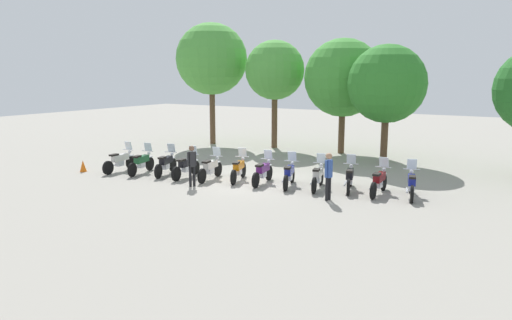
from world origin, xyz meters
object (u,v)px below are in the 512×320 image
at_px(motorcycle_5, 239,169).
at_px(tree_0, 212,59).
at_px(motorcycle_11, 411,184).
at_px(tree_1, 275,71).
at_px(motorcycle_2, 166,164).
at_px(motorcycle_7, 289,174).
at_px(motorcycle_10, 379,181).
at_px(traffic_cone, 83,166).
at_px(person_1, 329,173).
at_px(motorcycle_0, 120,161).
at_px(motorcycle_9, 350,178).
at_px(motorcycle_8, 318,176).
at_px(motorcycle_6, 263,172).
at_px(motorcycle_4, 211,168).
at_px(person_0, 192,163).
at_px(motorcycle_1, 142,162).
at_px(tree_2, 343,78).
at_px(motorcycle_3, 186,166).
at_px(tree_3, 387,84).

height_order(motorcycle_5, tree_0, tree_0).
height_order(motorcycle_11, tree_1, tree_1).
xyz_separation_m(motorcycle_2, motorcycle_7, (5.92, 0.83, 0.00)).
distance_m(motorcycle_10, traffic_cone, 13.64).
bearing_deg(person_1, motorcycle_0, 13.72).
distance_m(motorcycle_9, motorcycle_11, 2.37).
xyz_separation_m(motorcycle_2, motorcycle_10, (9.48, 1.42, 0.00)).
height_order(motorcycle_8, tree_1, tree_1).
bearing_deg(motorcycle_6, motorcycle_10, -90.06).
bearing_deg(motorcycle_4, tree_1, 2.82).
relative_size(motorcycle_0, motorcycle_5, 1.03).
bearing_deg(motorcycle_2, motorcycle_10, -97.86).
height_order(motorcycle_2, person_0, person_0).
bearing_deg(motorcycle_0, motorcycle_9, -83.48).
bearing_deg(motorcycle_0, motorcycle_2, -80.90).
relative_size(motorcycle_0, motorcycle_6, 1.01).
height_order(motorcycle_9, traffic_cone, motorcycle_9).
bearing_deg(tree_0, tree_1, 7.36).
height_order(motorcycle_1, tree_1, tree_1).
distance_m(motorcycle_5, motorcycle_6, 1.19).
bearing_deg(tree_2, person_0, -101.14).
bearing_deg(motorcycle_8, motorcycle_5, 82.90).
height_order(motorcycle_8, person_1, person_1).
xyz_separation_m(motorcycle_3, traffic_cone, (-5.03, -1.50, -0.24)).
relative_size(motorcycle_5, traffic_cone, 3.86).
relative_size(motorcycle_3, traffic_cone, 3.98).
xyz_separation_m(motorcycle_4, tree_3, (5.32, 7.96, 3.55)).
height_order(motorcycle_8, traffic_cone, motorcycle_8).
bearing_deg(motorcycle_9, motorcycle_6, 85.65).
bearing_deg(person_0, motorcycle_5, 88.58).
xyz_separation_m(tree_2, traffic_cone, (-8.53, -11.40, -4.07)).
xyz_separation_m(motorcycle_5, motorcycle_8, (3.55, 0.38, 0.00)).
xyz_separation_m(motorcycle_6, person_0, (-2.25, -1.93, 0.48)).
relative_size(person_0, tree_3, 0.28).
bearing_deg(motorcycle_3, person_0, -139.80).
bearing_deg(person_0, motorcycle_7, 58.84).
xyz_separation_m(motorcycle_0, person_1, (10.50, 0.15, 0.52)).
relative_size(person_0, tree_1, 0.26).
bearing_deg(motorcycle_11, traffic_cone, 87.10).
height_order(motorcycle_1, person_1, person_1).
height_order(tree_0, tree_1, tree_0).
bearing_deg(tree_0, motorcycle_10, -29.92).
distance_m(motorcycle_6, motorcycle_7, 1.19).
bearing_deg(motorcycle_4, motorcycle_7, -89.51).
bearing_deg(motorcycle_3, tree_3, -44.92).
bearing_deg(motorcycle_2, tree_3, -59.66).
distance_m(motorcycle_5, motorcycle_10, 5.98).
distance_m(motorcycle_4, tree_1, 10.67).
bearing_deg(motorcycle_8, motorcycle_1, 86.29).
bearing_deg(motorcycle_3, traffic_cone, 100.17).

